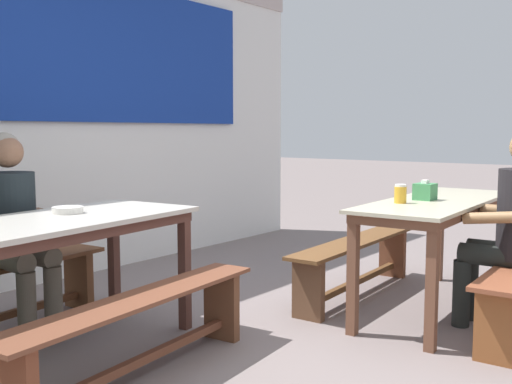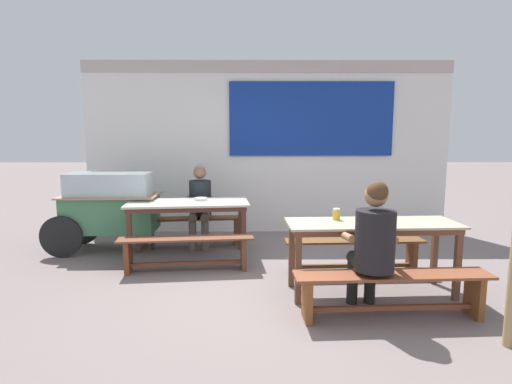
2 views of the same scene
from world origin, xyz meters
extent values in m
plane|color=slate|center=(0.00, 0.00, 0.00)|extent=(40.00, 40.00, 0.00)
cube|color=silver|center=(0.00, 2.71, 1.35)|extent=(6.17, 0.12, 2.70)
cube|color=navy|center=(0.74, 2.62, 1.94)|extent=(2.75, 0.03, 1.23)
cube|color=beige|center=(-1.13, 1.17, 0.77)|extent=(1.70, 0.90, 0.03)
cube|color=#513027|center=(-1.13, 1.17, 0.72)|extent=(1.62, 0.83, 0.06)
cube|color=#513027|center=(-0.43, 1.55, 0.35)|extent=(0.07, 0.07, 0.69)
cube|color=#513027|center=(-0.36, 0.93, 0.35)|extent=(0.07, 0.07, 0.69)
cube|color=#BAB296|center=(1.02, -0.16, 0.77)|extent=(1.82, 0.69, 0.02)
cube|color=brown|center=(1.02, -0.16, 0.73)|extent=(1.74, 0.63, 0.06)
cube|color=brown|center=(1.82, 0.12, 0.35)|extent=(0.06, 0.06, 0.70)
cube|color=brown|center=(1.84, -0.37, 0.35)|extent=(0.06, 0.06, 0.70)
cube|color=brown|center=(0.19, 0.04, 0.35)|extent=(0.06, 0.06, 0.70)
cube|color=brown|center=(0.21, -0.45, 0.35)|extent=(0.06, 0.06, 0.70)
cube|color=brown|center=(-0.51, 1.85, 0.20)|extent=(0.08, 0.24, 0.40)
cube|color=brown|center=(-1.07, 0.56, 0.42)|extent=(1.68, 0.43, 0.02)
cube|color=brown|center=(-0.36, 0.63, 0.20)|extent=(0.08, 0.23, 0.41)
cube|color=brown|center=(-1.07, 0.56, 0.10)|extent=(1.38, 0.18, 0.04)
cube|color=brown|center=(0.99, 0.45, 0.42)|extent=(1.69, 0.34, 0.02)
cube|color=brown|center=(1.71, 0.48, 0.20)|extent=(0.07, 0.22, 0.40)
cube|color=brown|center=(0.27, 0.41, 0.20)|extent=(0.07, 0.22, 0.40)
cube|color=brown|center=(0.99, 0.45, 0.10)|extent=(1.40, 0.11, 0.04)
cube|color=brown|center=(0.26, -0.81, 0.20)|extent=(0.07, 0.27, 0.40)
cylinder|color=black|center=(0.94, -0.42, 0.21)|extent=(0.11, 0.11, 0.43)
cylinder|color=black|center=(0.76, -0.43, 0.21)|extent=(0.11, 0.11, 0.43)
cylinder|color=black|center=(0.95, -0.60, 0.48)|extent=(0.15, 0.40, 0.13)
cylinder|color=black|center=(0.77, -0.61, 0.48)|extent=(0.15, 0.40, 0.13)
cylinder|color=#966D46|center=(1.06, -0.60, 0.73)|extent=(0.08, 0.30, 0.07)
cylinder|color=#966D46|center=(0.66, -0.61, 0.73)|extent=(0.08, 0.31, 0.10)
cylinder|color=#696253|center=(-1.13, 1.48, 0.21)|extent=(0.11, 0.11, 0.43)
cylinder|color=#696253|center=(-0.95, 1.49, 0.21)|extent=(0.11, 0.11, 0.43)
cylinder|color=#696253|center=(-1.13, 1.64, 0.48)|extent=(0.14, 0.35, 0.13)
cylinder|color=#696253|center=(-0.95, 1.64, 0.48)|extent=(0.14, 0.35, 0.13)
cylinder|color=black|center=(-1.04, 1.79, 0.73)|extent=(0.33, 0.33, 0.53)
sphere|color=brown|center=(-1.04, 1.77, 1.12)|extent=(0.19, 0.19, 0.19)
sphere|color=gray|center=(-1.04, 1.80, 1.16)|extent=(0.18, 0.18, 0.18)
cylinder|color=brown|center=(-0.85, 1.62, 0.72)|extent=(0.08, 0.30, 0.09)
cube|color=#3B854E|center=(0.94, -0.10, 0.84)|extent=(0.14, 0.13, 0.11)
cube|color=white|center=(0.94, -0.10, 0.91)|extent=(0.05, 0.04, 0.02)
cylinder|color=gold|center=(0.66, -0.04, 0.83)|extent=(0.08, 0.08, 0.11)
cylinder|color=white|center=(0.66, -0.04, 0.90)|extent=(0.07, 0.07, 0.02)
cylinder|color=silver|center=(-0.97, 1.27, 0.80)|extent=(0.18, 0.18, 0.04)
camera|label=1|loc=(-2.98, -1.67, 1.25)|focal=41.51mm
camera|label=2|loc=(-0.23, -4.44, 1.71)|focal=29.14mm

